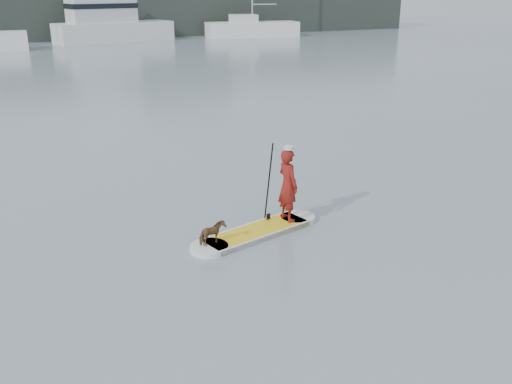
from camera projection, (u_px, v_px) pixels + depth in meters
name	position (u px, v px, depth m)	size (l,w,h in m)	color
ground	(186.00, 270.00, 10.94)	(140.00, 140.00, 0.00)	slate
paddleboard	(256.00, 232.00, 12.46)	(3.22, 1.41, 0.12)	yellow
paddler	(288.00, 185.00, 12.71)	(0.60, 0.40, 1.66)	maroon
white_cap	(289.00, 148.00, 12.41)	(0.22, 0.22, 0.07)	silver
dog	(212.00, 233.00, 11.66)	(0.26, 0.58, 0.49)	brown
paddle	(269.00, 191.00, 12.77)	(0.11, 0.30, 2.00)	black
sailboat_f	(252.00, 27.00, 59.35)	(9.87, 4.29, 14.30)	white
motor_yacht_a	(109.00, 22.00, 53.97)	(11.49, 5.38, 6.63)	white
shore_mass	(7.00, 8.00, 54.93)	(90.00, 6.00, 6.00)	#212924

